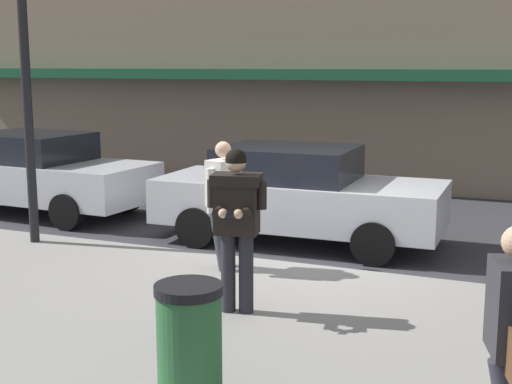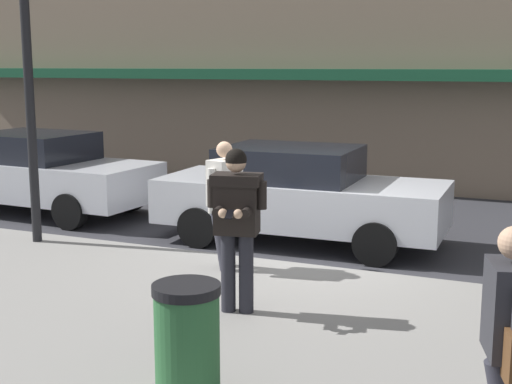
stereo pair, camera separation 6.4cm
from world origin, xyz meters
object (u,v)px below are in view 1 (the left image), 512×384
object	(u,v)px
parked_sedan_near	(37,173)
pedestrian_in_light_coat	(223,197)
street_lamp_post	(24,42)
man_texting_on_phone	(237,213)
parked_sedan_mid	(297,194)
trash_bin	(189,343)

from	to	relation	value
parked_sedan_near	pedestrian_in_light_coat	world-z (taller)	pedestrian_in_light_coat
parked_sedan_near	street_lamp_post	world-z (taller)	street_lamp_post
street_lamp_post	man_texting_on_phone	bearing A→B (deg)	-21.81
parked_sedan_near	parked_sedan_mid	bearing A→B (deg)	-2.37
pedestrian_in_light_coat	trash_bin	world-z (taller)	pedestrian_in_light_coat
man_texting_on_phone	street_lamp_post	bearing A→B (deg)	158.19
parked_sedan_mid	trash_bin	world-z (taller)	parked_sedan_mid
parked_sedan_near	man_texting_on_phone	xyz separation A→B (m)	(5.97, -3.92, 0.46)
man_texting_on_phone	trash_bin	distance (m)	2.22
trash_bin	pedestrian_in_light_coat	bearing A→B (deg)	111.39
man_texting_on_phone	pedestrian_in_light_coat	world-z (taller)	man_texting_on_phone
parked_sedan_mid	trash_bin	size ratio (longest dim) A/B	4.64
parked_sedan_mid	trash_bin	bearing A→B (deg)	-78.60
parked_sedan_near	trash_bin	xyz separation A→B (m)	(6.50, -5.99, -0.16)
parked_sedan_near	parked_sedan_mid	xyz separation A→B (m)	(5.33, -0.22, 0.00)
parked_sedan_mid	street_lamp_post	world-z (taller)	street_lamp_post
trash_bin	street_lamp_post	bearing A→B (deg)	141.45
street_lamp_post	parked_sedan_mid	bearing A→B (deg)	29.90
parked_sedan_mid	trash_bin	distance (m)	5.88
pedestrian_in_light_coat	parked_sedan_mid	bearing A→B (deg)	83.95
man_texting_on_phone	street_lamp_post	distance (m)	4.87
pedestrian_in_light_coat	trash_bin	size ratio (longest dim) A/B	1.74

